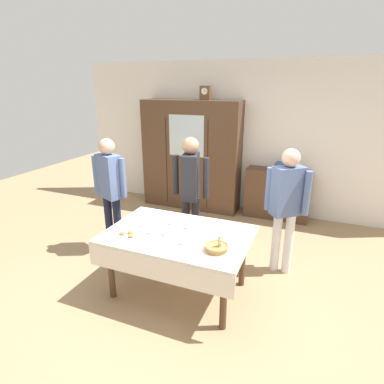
{
  "coord_description": "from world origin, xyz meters",
  "views": [
    {
      "loc": [
        1.32,
        -3.02,
        2.29
      ],
      "look_at": [
        0.0,
        0.2,
        1.09
      ],
      "focal_mm": 29.35,
      "sensor_mm": 36.0,
      "label": 1
    }
  ],
  "objects_px": {
    "wall_cabinet": "(191,156)",
    "dining_table": "(177,243)",
    "bread_basket": "(217,247)",
    "spoon_center": "(212,223)",
    "tea_cup_far_right": "(184,242)",
    "spoon_mid_right": "(241,230)",
    "person_beside_shelf": "(110,185)",
    "book_stack": "(280,167)",
    "spoon_back_edge": "(227,226)",
    "tea_cup_center": "(173,222)",
    "person_behind_table_right": "(287,200)",
    "tea_cup_mid_right": "(152,232)",
    "tea_cup_near_right": "(166,233)",
    "tea_cup_mid_left": "(144,225)",
    "person_behind_table_left": "(191,185)",
    "tea_cup_front_edge": "(188,227)",
    "pastry_plate": "(127,236)",
    "mantel_clock": "(205,93)",
    "bookshelf_low": "(277,194)"
  },
  "relations": [
    {
      "from": "dining_table",
      "to": "spoon_back_edge",
      "type": "relative_size",
      "value": 13.25
    },
    {
      "from": "bookshelf_low",
      "to": "tea_cup_near_right",
      "type": "bearing_deg",
      "value": -106.95
    },
    {
      "from": "tea_cup_near_right",
      "to": "person_behind_table_left",
      "type": "relative_size",
      "value": 0.08
    },
    {
      "from": "tea_cup_front_edge",
      "to": "bread_basket",
      "type": "bearing_deg",
      "value": -37.66
    },
    {
      "from": "bread_basket",
      "to": "pastry_plate",
      "type": "xyz_separation_m",
      "value": [
        -0.98,
        -0.09,
        -0.02
      ]
    },
    {
      "from": "bookshelf_low",
      "to": "bread_basket",
      "type": "relative_size",
      "value": 4.59
    },
    {
      "from": "bread_basket",
      "to": "spoon_center",
      "type": "xyz_separation_m",
      "value": [
        -0.24,
        0.59,
        -0.03
      ]
    },
    {
      "from": "spoon_center",
      "to": "person_beside_shelf",
      "type": "height_order",
      "value": "person_beside_shelf"
    },
    {
      "from": "wall_cabinet",
      "to": "dining_table",
      "type": "bearing_deg",
      "value": -70.83
    },
    {
      "from": "mantel_clock",
      "to": "tea_cup_far_right",
      "type": "bearing_deg",
      "value": -74.0
    },
    {
      "from": "tea_cup_front_edge",
      "to": "spoon_mid_right",
      "type": "distance_m",
      "value": 0.59
    },
    {
      "from": "tea_cup_mid_left",
      "to": "wall_cabinet",
      "type": "bearing_deg",
      "value": 100.4
    },
    {
      "from": "tea_cup_near_right",
      "to": "person_beside_shelf",
      "type": "height_order",
      "value": "person_beside_shelf"
    },
    {
      "from": "tea_cup_front_edge",
      "to": "tea_cup_mid_right",
      "type": "distance_m",
      "value": 0.42
    },
    {
      "from": "tea_cup_mid_right",
      "to": "tea_cup_near_right",
      "type": "bearing_deg",
      "value": 12.09
    },
    {
      "from": "tea_cup_mid_left",
      "to": "person_behind_table_left",
      "type": "bearing_deg",
      "value": 77.69
    },
    {
      "from": "bookshelf_low",
      "to": "tea_cup_mid_left",
      "type": "distance_m",
      "value": 2.88
    },
    {
      "from": "wall_cabinet",
      "to": "bread_basket",
      "type": "distance_m",
      "value": 3.1
    },
    {
      "from": "tea_cup_far_right",
      "to": "tea_cup_near_right",
      "type": "bearing_deg",
      "value": 155.88
    },
    {
      "from": "dining_table",
      "to": "tea_cup_far_right",
      "type": "distance_m",
      "value": 0.27
    },
    {
      "from": "tea_cup_center",
      "to": "spoon_back_edge",
      "type": "distance_m",
      "value": 0.63
    },
    {
      "from": "book_stack",
      "to": "tea_cup_center",
      "type": "height_order",
      "value": "book_stack"
    },
    {
      "from": "dining_table",
      "to": "bread_basket",
      "type": "bearing_deg",
      "value": -18.21
    },
    {
      "from": "book_stack",
      "to": "tea_cup_mid_right",
      "type": "relative_size",
      "value": 1.66
    },
    {
      "from": "wall_cabinet",
      "to": "person_behind_table_right",
      "type": "relative_size",
      "value": 1.27
    },
    {
      "from": "tea_cup_center",
      "to": "person_behind_table_right",
      "type": "distance_m",
      "value": 1.38
    },
    {
      "from": "tea_cup_center",
      "to": "spoon_center",
      "type": "xyz_separation_m",
      "value": [
        0.41,
        0.2,
        -0.02
      ]
    },
    {
      "from": "person_beside_shelf",
      "to": "spoon_mid_right",
      "type": "bearing_deg",
      "value": -7.09
    },
    {
      "from": "tea_cup_mid_right",
      "to": "spoon_mid_right",
      "type": "bearing_deg",
      "value": 27.04
    },
    {
      "from": "book_stack",
      "to": "tea_cup_mid_right",
      "type": "height_order",
      "value": "book_stack"
    },
    {
      "from": "person_behind_table_right",
      "to": "tea_cup_far_right",
      "type": "bearing_deg",
      "value": -128.85
    },
    {
      "from": "pastry_plate",
      "to": "person_behind_table_right",
      "type": "bearing_deg",
      "value": 37.67
    },
    {
      "from": "tea_cup_far_right",
      "to": "person_behind_table_right",
      "type": "distance_m",
      "value": 1.41
    },
    {
      "from": "person_behind_table_left",
      "to": "person_behind_table_right",
      "type": "bearing_deg",
      "value": -1.58
    },
    {
      "from": "tea_cup_far_right",
      "to": "spoon_mid_right",
      "type": "distance_m",
      "value": 0.7
    },
    {
      "from": "person_behind_table_right",
      "to": "person_beside_shelf",
      "type": "relative_size",
      "value": 0.99
    },
    {
      "from": "wall_cabinet",
      "to": "person_beside_shelf",
      "type": "relative_size",
      "value": 1.25
    },
    {
      "from": "wall_cabinet",
      "to": "spoon_mid_right",
      "type": "height_order",
      "value": "wall_cabinet"
    },
    {
      "from": "spoon_center",
      "to": "bookshelf_low",
      "type": "bearing_deg",
      "value": 78.26
    },
    {
      "from": "book_stack",
      "to": "tea_cup_front_edge",
      "type": "height_order",
      "value": "book_stack"
    },
    {
      "from": "pastry_plate",
      "to": "mantel_clock",
      "type": "bearing_deg",
      "value": 93.22
    },
    {
      "from": "person_behind_table_left",
      "to": "tea_cup_mid_right",
      "type": "bearing_deg",
      "value": -91.41
    },
    {
      "from": "tea_cup_center",
      "to": "tea_cup_front_edge",
      "type": "height_order",
      "value": "same"
    },
    {
      "from": "tea_cup_front_edge",
      "to": "person_beside_shelf",
      "type": "bearing_deg",
      "value": 162.95
    },
    {
      "from": "tea_cup_center",
      "to": "tea_cup_front_edge",
      "type": "xyz_separation_m",
      "value": [
        0.21,
        -0.04,
        0.0
      ]
    },
    {
      "from": "book_stack",
      "to": "spoon_back_edge",
      "type": "relative_size",
      "value": 1.82
    },
    {
      "from": "dining_table",
      "to": "bookshelf_low",
      "type": "xyz_separation_m",
      "value": [
        0.73,
        2.64,
        -0.2
      ]
    },
    {
      "from": "person_behind_table_right",
      "to": "wall_cabinet",
      "type": "bearing_deg",
      "value": 138.99
    },
    {
      "from": "dining_table",
      "to": "tea_cup_far_right",
      "type": "bearing_deg",
      "value": -47.43
    },
    {
      "from": "tea_cup_near_right",
      "to": "bread_basket",
      "type": "distance_m",
      "value": 0.61
    }
  ]
}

